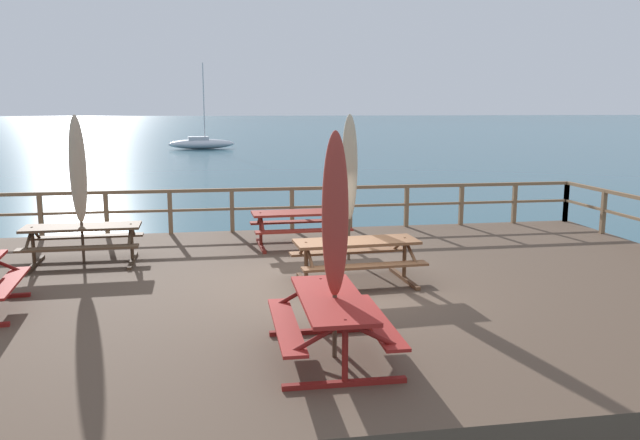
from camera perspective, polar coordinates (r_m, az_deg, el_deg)
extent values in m
plane|color=#2D5B6B|center=(11.29, 0.66, -9.15)|extent=(600.00, 600.00, 0.00)
cube|color=brown|center=(11.18, 0.66, -7.49)|extent=(15.16, 10.33, 0.69)
cube|color=brown|center=(15.75, -2.55, 2.84)|extent=(14.86, 0.09, 0.08)
cube|color=brown|center=(15.81, -2.54, 1.14)|extent=(14.86, 0.07, 0.06)
cube|color=brown|center=(16.22, -23.86, 0.32)|extent=(0.10, 0.10, 1.05)
cube|color=brown|center=(15.92, -18.68, 0.48)|extent=(0.10, 0.10, 1.05)
cube|color=brown|center=(15.74, -13.33, 0.65)|extent=(0.10, 0.10, 1.05)
cube|color=brown|center=(15.71, -7.92, 0.80)|extent=(0.10, 0.10, 1.05)
cube|color=brown|center=(15.82, -2.54, 0.95)|extent=(0.10, 0.10, 1.05)
cube|color=brown|center=(16.07, 2.73, 1.09)|extent=(0.10, 0.10, 1.05)
cube|color=brown|center=(16.44, 7.79, 1.22)|extent=(0.10, 0.10, 1.05)
cube|color=brown|center=(16.94, 12.60, 1.33)|extent=(0.10, 0.10, 1.05)
cube|color=brown|center=(17.55, 17.10, 1.42)|extent=(0.10, 0.10, 1.05)
cube|color=brown|center=(18.26, 21.28, 1.50)|extent=(0.10, 0.10, 1.05)
cube|color=brown|center=(16.87, 24.15, 0.64)|extent=(0.10, 0.10, 1.05)
cube|color=brown|center=(18.26, 21.28, 1.50)|extent=(0.10, 0.10, 1.05)
cube|color=maroon|center=(7.74, 1.05, -7.13)|extent=(0.78, 2.05, 0.05)
cube|color=maroon|center=(7.95, 5.08, -8.98)|extent=(0.30, 2.05, 0.04)
cube|color=maroon|center=(7.76, -3.08, -9.43)|extent=(0.30, 2.05, 0.04)
cube|color=maroon|center=(7.22, 2.25, -14.48)|extent=(1.40, 0.09, 0.06)
cylinder|color=maroon|center=(7.08, 2.27, -11.98)|extent=(0.07, 0.07, 0.74)
cylinder|color=maroon|center=(7.06, 4.54, -10.17)|extent=(0.63, 0.06, 0.37)
cylinder|color=maroon|center=(6.96, -0.02, -10.45)|extent=(0.63, 0.06, 0.37)
cube|color=maroon|center=(8.76, 0.06, -9.96)|extent=(1.40, 0.09, 0.06)
cylinder|color=maroon|center=(8.64, 0.06, -7.84)|extent=(0.07, 0.07, 0.74)
cylinder|color=maroon|center=(8.63, 1.91, -6.36)|extent=(0.63, 0.06, 0.37)
cylinder|color=maroon|center=(8.54, -1.81, -6.52)|extent=(0.63, 0.06, 0.37)
cube|color=brown|center=(13.17, -20.64, -0.60)|extent=(2.22, 0.82, 0.05)
cube|color=brown|center=(12.68, -20.97, -2.39)|extent=(2.20, 0.34, 0.04)
cube|color=brown|center=(13.76, -20.19, -1.40)|extent=(2.20, 0.34, 0.04)
cube|color=#432F1F|center=(13.49, -24.31, -3.68)|extent=(0.12, 1.40, 0.06)
cylinder|color=#432F1F|center=(13.42, -24.41, -2.27)|extent=(0.07, 0.07, 0.74)
cylinder|color=#432F1F|center=(13.11, -24.76, -1.59)|extent=(0.07, 0.63, 0.37)
cylinder|color=#432F1F|center=(13.65, -24.21, -1.12)|extent=(0.07, 0.63, 0.37)
cube|color=#432F1F|center=(13.18, -16.51, -3.50)|extent=(0.12, 1.40, 0.06)
cylinder|color=#432F1F|center=(13.11, -16.59, -2.06)|extent=(0.07, 0.07, 0.74)
cylinder|color=#432F1F|center=(12.79, -16.75, -1.35)|extent=(0.07, 0.63, 0.37)
cylinder|color=#432F1F|center=(13.34, -16.52, -0.88)|extent=(0.07, 0.63, 0.37)
cube|color=maroon|center=(14.01, -1.83, 0.66)|extent=(2.13, 0.83, 0.05)
cube|color=maroon|center=(13.52, -1.42, -0.98)|extent=(2.11, 0.35, 0.04)
cube|color=maroon|center=(14.60, -2.19, -0.15)|extent=(2.11, 0.35, 0.04)
cube|color=maroon|center=(14.02, -5.33, -2.32)|extent=(0.13, 1.40, 0.06)
cylinder|color=maroon|center=(13.95, -5.35, -0.96)|extent=(0.07, 0.07, 0.74)
cylinder|color=maroon|center=(13.64, -5.24, -0.27)|extent=(0.08, 0.63, 0.37)
cylinder|color=maroon|center=(14.19, -5.49, 0.12)|extent=(0.08, 0.63, 0.37)
cube|color=maroon|center=(14.31, 1.63, -2.03)|extent=(0.13, 1.40, 0.06)
cylinder|color=maroon|center=(14.24, 1.64, -0.70)|extent=(0.07, 0.07, 0.74)
cylinder|color=maroon|center=(13.93, 1.91, -0.02)|extent=(0.08, 0.63, 0.37)
cylinder|color=maroon|center=(14.47, 1.39, 0.36)|extent=(0.08, 0.63, 0.37)
cube|color=brown|center=(11.00, 3.29, -1.96)|extent=(2.18, 0.88, 0.05)
cube|color=brown|center=(10.54, 4.12, -4.17)|extent=(2.15, 0.40, 0.04)
cube|color=brown|center=(11.59, 2.51, -2.85)|extent=(2.15, 0.40, 0.04)
cube|color=brown|center=(10.96, -1.25, -5.81)|extent=(0.16, 1.40, 0.06)
cylinder|color=brown|center=(10.87, -1.25, -4.09)|extent=(0.07, 0.07, 0.74)
cylinder|color=brown|center=(10.55, -0.95, -3.29)|extent=(0.09, 0.63, 0.37)
cylinder|color=brown|center=(11.09, -1.55, -2.64)|extent=(0.09, 0.63, 0.37)
cube|color=brown|center=(11.44, 7.57, -5.22)|extent=(0.16, 1.40, 0.06)
cylinder|color=brown|center=(11.35, 7.61, -3.56)|extent=(0.07, 0.07, 0.74)
cylinder|color=brown|center=(11.05, 8.14, -2.79)|extent=(0.09, 0.63, 0.37)
cylinder|color=brown|center=(11.56, 7.15, -2.19)|extent=(0.09, 0.63, 0.37)
cube|color=maroon|center=(10.63, -26.24, -5.09)|extent=(0.42, 1.85, 0.04)
cylinder|color=#4C3828|center=(7.59, 1.36, -3.00)|extent=(0.06, 0.06, 2.62)
ellipsoid|color=#A33328|center=(7.50, 1.37, 0.46)|extent=(0.32, 0.32, 1.99)
cylinder|color=maroon|center=(7.52, 1.37, -0.67)|extent=(0.21, 0.21, 0.05)
cone|color=#4C3828|center=(7.40, 1.40, 7.48)|extent=(0.10, 0.10, 0.14)
cylinder|color=#4C3828|center=(13.15, -20.84, 2.18)|extent=(0.06, 0.06, 2.75)
ellipsoid|color=tan|center=(13.10, -20.97, 4.29)|extent=(0.32, 0.32, 2.09)
cylinder|color=#71614F|center=(13.11, -20.93, 3.61)|extent=(0.21, 0.21, 0.05)
cone|color=#4C3828|center=(13.05, -21.24, 8.47)|extent=(0.10, 0.10, 0.14)
cylinder|color=#4C3828|center=(12.58, 2.65, 2.52)|extent=(0.06, 0.06, 2.76)
ellipsoid|color=#CCB793|center=(12.52, 2.67, 4.73)|extent=(0.32, 0.32, 2.09)
cylinder|color=#7A6E58|center=(12.54, 2.66, 4.02)|extent=(0.21, 0.21, 0.05)
cone|color=#4C3828|center=(12.47, 2.70, 9.13)|extent=(0.10, 0.10, 0.14)
ellipsoid|color=silver|center=(59.37, -10.60, 6.74)|extent=(6.16, 2.41, 0.90)
cube|color=silver|center=(59.31, -10.90, 7.21)|extent=(1.92, 1.31, 0.36)
cylinder|color=silver|center=(59.31, -10.42, 10.39)|extent=(0.10, 0.10, 7.00)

